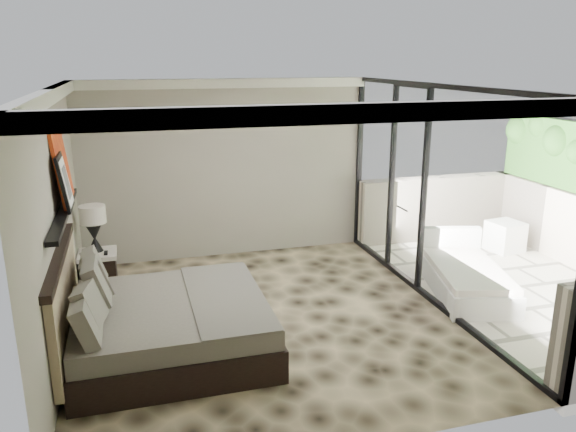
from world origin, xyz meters
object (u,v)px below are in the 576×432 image
object	(u,v)px
nightstand	(99,270)
table_lamp	(93,222)
ottoman	(505,236)
lounger	(465,277)
bed	(162,323)

from	to	relation	value
nightstand	table_lamp	bearing A→B (deg)	83.84
ottoman	table_lamp	bearing A→B (deg)	177.60
nightstand	lounger	bearing A→B (deg)	-41.31
ottoman	lounger	distance (m)	2.08
lounger	bed	bearing A→B (deg)	-157.44
table_lamp	lounger	world-z (taller)	table_lamp
ottoman	lounger	size ratio (longest dim) A/B	0.25
table_lamp	lounger	distance (m)	5.15
bed	nightstand	xyz separation A→B (m)	(-0.73, 2.08, -0.09)
table_lamp	lounger	size ratio (longest dim) A/B	0.34
lounger	table_lamp	bearing A→B (deg)	176.78
bed	lounger	bearing A→B (deg)	7.56
bed	table_lamp	size ratio (longest dim) A/B	3.29
bed	ottoman	size ratio (longest dim) A/B	4.33
table_lamp	lounger	bearing A→B (deg)	-18.22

